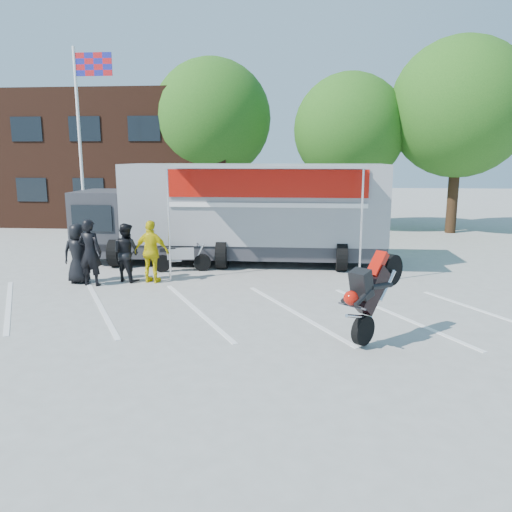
% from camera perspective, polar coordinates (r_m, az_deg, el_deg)
% --- Properties ---
extents(ground, '(100.00, 100.00, 0.00)m').
position_cam_1_polar(ground, '(11.41, -8.89, -7.59)').
color(ground, '#A2A29D').
rests_on(ground, ground).
extents(parking_bay_lines, '(18.09, 13.33, 0.01)m').
position_cam_1_polar(parking_bay_lines, '(12.33, -7.77, -6.07)').
color(parking_bay_lines, white).
rests_on(parking_bay_lines, ground).
extents(office_building, '(18.00, 8.00, 7.00)m').
position_cam_1_polar(office_building, '(31.16, -19.20, 10.40)').
color(office_building, '#402014').
rests_on(office_building, ground).
extents(flagpole, '(1.61, 0.12, 8.00)m').
position_cam_1_polar(flagpole, '(22.37, -19.02, 14.27)').
color(flagpole, white).
rests_on(flagpole, ground).
extents(tree_left, '(6.12, 6.12, 8.64)m').
position_cam_1_polar(tree_left, '(26.94, -5.07, 15.32)').
color(tree_left, '#382314').
rests_on(tree_left, ground).
extents(tree_mid, '(5.44, 5.44, 7.68)m').
position_cam_1_polar(tree_mid, '(25.59, 10.64, 13.99)').
color(tree_mid, '#382314').
rests_on(tree_mid, ground).
extents(tree_right, '(6.46, 6.46, 9.12)m').
position_cam_1_polar(tree_right, '(26.10, 22.23, 15.37)').
color(tree_right, '#382314').
rests_on(tree_right, ground).
extents(transporter_truck, '(10.76, 5.23, 3.42)m').
position_cam_1_polar(transporter_truck, '(17.57, -1.78, -0.74)').
color(transporter_truck, gray).
rests_on(transporter_truck, ground).
extents(parked_motorcycle, '(1.98, 1.03, 0.99)m').
position_cam_1_polar(parked_motorcycle, '(16.37, -8.39, -1.76)').
color(parked_motorcycle, '#B4B5B9').
rests_on(parked_motorcycle, ground).
extents(stunt_bike_rider, '(1.70, 1.78, 1.98)m').
position_cam_1_polar(stunt_bike_rider, '(10.65, 14.13, -9.20)').
color(stunt_bike_rider, black).
rests_on(stunt_bike_rider, ground).
extents(spectator_leather_a, '(0.93, 0.67, 1.77)m').
position_cam_1_polar(spectator_leather_a, '(15.48, -19.66, 0.29)').
color(spectator_leather_a, black).
rests_on(spectator_leather_a, ground).
extents(spectator_leather_b, '(0.75, 0.54, 1.93)m').
position_cam_1_polar(spectator_leather_b, '(15.03, -18.44, 0.37)').
color(spectator_leather_b, black).
rests_on(spectator_leather_b, ground).
extents(spectator_leather_c, '(1.04, 0.94, 1.74)m').
position_cam_1_polar(spectator_leather_c, '(15.28, -14.61, 0.40)').
color(spectator_leather_c, black).
rests_on(spectator_leather_c, ground).
extents(spectator_hivis, '(1.15, 0.64, 1.85)m').
position_cam_1_polar(spectator_hivis, '(14.93, -11.84, 0.48)').
color(spectator_hivis, yellow).
rests_on(spectator_hivis, ground).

